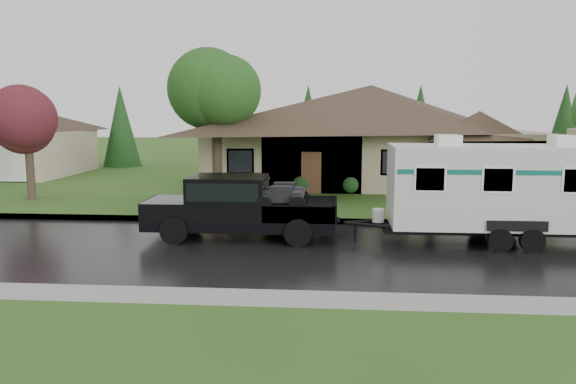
% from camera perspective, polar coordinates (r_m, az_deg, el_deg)
% --- Properties ---
extents(ground, '(140.00, 140.00, 0.00)m').
position_cam_1_polar(ground, '(19.50, 4.95, -4.50)').
color(ground, '#2F541A').
rests_on(ground, ground).
extents(road, '(140.00, 8.00, 0.01)m').
position_cam_1_polar(road, '(17.56, 4.98, -5.92)').
color(road, black).
rests_on(road, ground).
extents(curb, '(140.00, 0.50, 0.15)m').
position_cam_1_polar(curb, '(21.69, 4.93, -2.99)').
color(curb, gray).
rests_on(curb, ground).
extents(lawn, '(140.00, 26.00, 0.15)m').
position_cam_1_polar(lawn, '(34.28, 4.84, 1.17)').
color(lawn, '#2F541A').
rests_on(lawn, ground).
extents(house_main, '(19.44, 10.80, 6.90)m').
position_cam_1_polar(house_main, '(32.96, 8.94, 6.95)').
color(house_main, tan).
rests_on(house_main, lawn).
extents(tree_left_green, '(4.28, 4.28, 7.08)m').
position_cam_1_polar(tree_left_green, '(26.63, -7.33, 9.85)').
color(tree_left_green, '#382B1E').
rests_on(tree_left_green, lawn).
extents(tree_red, '(3.16, 3.16, 5.23)m').
position_cam_1_polar(tree_red, '(28.86, -24.98, 6.47)').
color(tree_red, '#382B1E').
rests_on(tree_red, lawn).
extents(shrub_row, '(13.60, 1.00, 1.00)m').
position_cam_1_polar(shrub_row, '(28.64, 8.89, 0.85)').
color(shrub_row, '#143814').
rests_on(shrub_row, lawn).
extents(pickup_truck, '(6.37, 2.42, 2.12)m').
position_cam_1_polar(pickup_truck, '(19.04, -5.17, -1.32)').
color(pickup_truck, black).
rests_on(pickup_truck, ground).
extents(travel_trailer, '(7.86, 2.76, 3.53)m').
position_cam_1_polar(travel_trailer, '(19.47, 21.30, 0.54)').
color(travel_trailer, silver).
rests_on(travel_trailer, ground).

